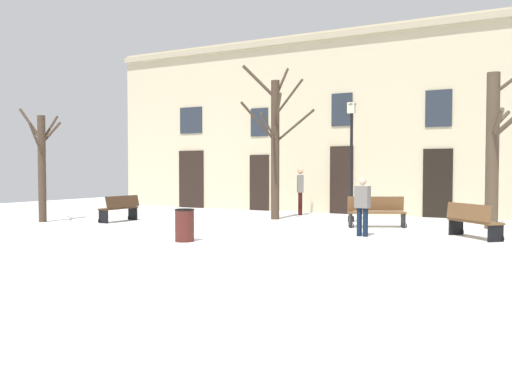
{
  "coord_description": "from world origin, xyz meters",
  "views": [
    {
      "loc": [
        8.07,
        -12.7,
        1.79
      ],
      "look_at": [
        0.0,
        1.71,
        1.11
      ],
      "focal_mm": 39.49,
      "sensor_mm": 36.0,
      "label": 1
    }
  ],
  "objects_px": {
    "tree_center": "(494,147)",
    "bench_back_to_back_right": "(120,208)",
    "tree_left_of_center": "(42,163)",
    "tree_right_of_center": "(275,142)",
    "bench_near_lamp": "(376,212)",
    "person_strolling": "(300,189)",
    "bench_near_center_tree": "(473,221)",
    "person_near_bench": "(362,204)",
    "litter_bin": "(185,225)",
    "streetlamp": "(351,148)"
  },
  "relations": [
    {
      "from": "tree_center",
      "to": "bench_back_to_back_right",
      "type": "distance_m",
      "value": 12.11
    },
    {
      "from": "tree_left_of_center",
      "to": "tree_right_of_center",
      "type": "height_order",
      "value": "tree_right_of_center"
    },
    {
      "from": "bench_near_lamp",
      "to": "bench_back_to_back_right",
      "type": "height_order",
      "value": "bench_near_lamp"
    },
    {
      "from": "bench_back_to_back_right",
      "to": "person_strolling",
      "type": "height_order",
      "value": "person_strolling"
    },
    {
      "from": "bench_near_lamp",
      "to": "bench_near_center_tree",
      "type": "relative_size",
      "value": 1.13
    },
    {
      "from": "tree_center",
      "to": "person_strolling",
      "type": "distance_m",
      "value": 7.48
    },
    {
      "from": "tree_right_of_center",
      "to": "bench_near_lamp",
      "type": "xyz_separation_m",
      "value": [
        3.98,
        -0.92,
        -2.25
      ]
    },
    {
      "from": "bench_near_lamp",
      "to": "person_near_bench",
      "type": "height_order",
      "value": "person_near_bench"
    },
    {
      "from": "tree_left_of_center",
      "to": "bench_near_center_tree",
      "type": "distance_m",
      "value": 13.69
    },
    {
      "from": "tree_left_of_center",
      "to": "person_strolling",
      "type": "bearing_deg",
      "value": 46.63
    },
    {
      "from": "litter_bin",
      "to": "streetlamp",
      "type": "bearing_deg",
      "value": 74.86
    },
    {
      "from": "tree_center",
      "to": "streetlamp",
      "type": "bearing_deg",
      "value": -179.3
    },
    {
      "from": "tree_left_of_center",
      "to": "litter_bin",
      "type": "distance_m",
      "value": 7.69
    },
    {
      "from": "tree_left_of_center",
      "to": "bench_near_center_tree",
      "type": "relative_size",
      "value": 2.5
    },
    {
      "from": "person_strolling",
      "to": "tree_center",
      "type": "bearing_deg",
      "value": 44.74
    },
    {
      "from": "litter_bin",
      "to": "tree_right_of_center",
      "type": "bearing_deg",
      "value": 97.55
    },
    {
      "from": "litter_bin",
      "to": "person_near_bench",
      "type": "bearing_deg",
      "value": 42.29
    },
    {
      "from": "streetlamp",
      "to": "tree_center",
      "type": "bearing_deg",
      "value": 0.7
    },
    {
      "from": "tree_right_of_center",
      "to": "bench_near_lamp",
      "type": "relative_size",
      "value": 3.14
    },
    {
      "from": "tree_left_of_center",
      "to": "person_strolling",
      "type": "xyz_separation_m",
      "value": [
        6.44,
        6.82,
        -0.97
      ]
    },
    {
      "from": "litter_bin",
      "to": "bench_near_lamp",
      "type": "distance_m",
      "value": 6.41
    },
    {
      "from": "person_near_bench",
      "to": "tree_right_of_center",
      "type": "bearing_deg",
      "value": -29.46
    },
    {
      "from": "litter_bin",
      "to": "bench_near_center_tree",
      "type": "xyz_separation_m",
      "value": [
        6.11,
        4.14,
        0.05
      ]
    },
    {
      "from": "bench_back_to_back_right",
      "to": "person_near_bench",
      "type": "height_order",
      "value": "person_near_bench"
    },
    {
      "from": "litter_bin",
      "to": "person_strolling",
      "type": "bearing_deg",
      "value": 95.64
    },
    {
      "from": "streetlamp",
      "to": "person_near_bench",
      "type": "xyz_separation_m",
      "value": [
        1.63,
        -3.69,
        -1.62
      ]
    },
    {
      "from": "tree_left_of_center",
      "to": "person_near_bench",
      "type": "height_order",
      "value": "tree_left_of_center"
    },
    {
      "from": "tree_left_of_center",
      "to": "bench_back_to_back_right",
      "type": "height_order",
      "value": "tree_left_of_center"
    },
    {
      "from": "tree_center",
      "to": "streetlamp",
      "type": "xyz_separation_m",
      "value": [
        -4.42,
        -0.05,
        0.04
      ]
    },
    {
      "from": "tree_center",
      "to": "person_strolling",
      "type": "height_order",
      "value": "tree_center"
    },
    {
      "from": "streetlamp",
      "to": "bench_near_lamp",
      "type": "bearing_deg",
      "value": -44.75
    },
    {
      "from": "bench_near_lamp",
      "to": "person_strolling",
      "type": "height_order",
      "value": "person_strolling"
    },
    {
      "from": "streetlamp",
      "to": "bench_back_to_back_right",
      "type": "xyz_separation_m",
      "value": [
        -6.92,
        -3.68,
        -2.03
      ]
    },
    {
      "from": "bench_near_center_tree",
      "to": "person_near_bench",
      "type": "height_order",
      "value": "person_near_bench"
    },
    {
      "from": "streetlamp",
      "to": "person_strolling",
      "type": "height_order",
      "value": "streetlamp"
    },
    {
      "from": "streetlamp",
      "to": "bench_back_to_back_right",
      "type": "bearing_deg",
      "value": -152.0
    },
    {
      "from": "tree_left_of_center",
      "to": "tree_right_of_center",
      "type": "bearing_deg",
      "value": 36.1
    },
    {
      "from": "streetlamp",
      "to": "bench_near_center_tree",
      "type": "bearing_deg",
      "value": -32.55
    },
    {
      "from": "streetlamp",
      "to": "litter_bin",
      "type": "xyz_separation_m",
      "value": [
        -1.85,
        -6.86,
        -2.08
      ]
    },
    {
      "from": "litter_bin",
      "to": "bench_near_lamp",
      "type": "bearing_deg",
      "value": 60.94
    },
    {
      "from": "litter_bin",
      "to": "person_strolling",
      "type": "relative_size",
      "value": 0.44
    },
    {
      "from": "person_near_bench",
      "to": "tree_left_of_center",
      "type": "bearing_deg",
      "value": 15.22
    },
    {
      "from": "tree_right_of_center",
      "to": "bench_near_center_tree",
      "type": "relative_size",
      "value": 3.55
    },
    {
      "from": "streetlamp",
      "to": "person_strolling",
      "type": "distance_m",
      "value": 3.56
    },
    {
      "from": "tree_right_of_center",
      "to": "bench_near_lamp",
      "type": "bearing_deg",
      "value": -13.01
    },
    {
      "from": "bench_back_to_back_right",
      "to": "tree_left_of_center",
      "type": "bearing_deg",
      "value": -58.21
    },
    {
      "from": "tree_center",
      "to": "person_near_bench",
      "type": "relative_size",
      "value": 3.08
    },
    {
      "from": "litter_bin",
      "to": "bench_near_center_tree",
      "type": "height_order",
      "value": "bench_near_center_tree"
    },
    {
      "from": "tree_left_of_center",
      "to": "streetlamp",
      "type": "height_order",
      "value": "streetlamp"
    },
    {
      "from": "streetlamp",
      "to": "bench_near_center_tree",
      "type": "height_order",
      "value": "streetlamp"
    }
  ]
}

